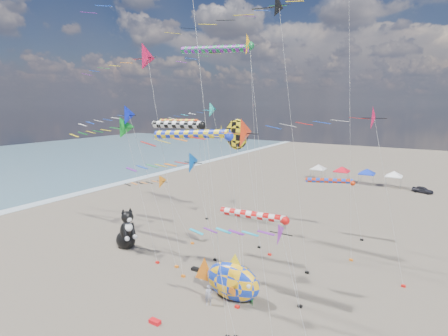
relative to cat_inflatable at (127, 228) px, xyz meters
name	(u,v)px	position (x,y,z in m)	size (l,w,h in m)	color
delta_kite_0	(351,121)	(22.39, 6.69, 12.33)	(14.35, 2.41, 16.29)	#C0113F
delta_kite_1	(164,184)	(1.49, 4.78, 4.34)	(9.39, 1.83, 8.06)	orange
delta_kite_2	(260,14)	(14.07, 4.68, 22.07)	(15.94, 2.47, 26.09)	black
delta_kite_3	(258,237)	(20.38, -8.31, 5.86)	(9.17, 1.62, 9.55)	purple
delta_kite_4	(173,169)	(13.07, -7.32, 9.24)	(10.75, 1.76, 12.96)	#0651B8
delta_kite_5	(204,112)	(3.69, 10.33, 12.85)	(10.97, 1.99, 16.63)	#1FC3B9
delta_kite_7	(117,129)	(0.70, -1.22, 11.24)	(12.77, 2.41, 15.18)	#109626
delta_kite_8	(141,59)	(5.36, -2.15, 17.91)	(12.69, 2.67, 21.94)	#CE1243
delta_kite_9	(243,46)	(11.25, 6.62, 19.68)	(11.69, 2.41, 23.63)	#FFAA15
delta_kite_10	(221,136)	(16.43, -6.13, 11.66)	(11.68, 2.15, 15.53)	red
delta_kite_11	(133,117)	(2.73, -0.93, 12.49)	(11.49, 2.18, 16.33)	#0C1FCA
windsock_0	(194,135)	(11.42, -2.37, 11.21)	(9.34, 0.76, 14.11)	#152ED4
windsock_1	(181,125)	(6.18, 2.44, 11.63)	(7.92, 0.82, 14.56)	black
windsock_2	(332,181)	(18.61, 16.25, 4.43)	(7.35, 0.63, 7.26)	red
windsock_3	(256,216)	(16.86, -1.25, 4.61)	(7.55, 0.69, 7.45)	red
windsock_4	(180,122)	(-2.31, 13.08, 11.29)	(8.34, 0.72, 14.18)	#E93F13
windsock_5	(217,50)	(7.33, 7.81, 19.79)	(10.81, 0.85, 22.74)	#177E40
angelfish_kite	(235,135)	(14.19, -0.28, 11.14)	(3.74, 3.02, 15.02)	yellow
cat_inflatable	(127,228)	(0.00, 0.00, 0.00)	(3.63, 1.81, 4.90)	black
fish_inflatable	(232,281)	(15.53, -2.97, -0.85)	(6.58, 2.13, 4.20)	#1334BA
person_adult	(209,295)	(14.38, -4.79, -1.58)	(0.63, 0.41, 1.73)	#8F8E9E
child_green	(251,299)	(17.39, -3.01, -1.94)	(0.49, 0.38, 1.01)	#238634
child_blue	(225,292)	(15.02, -3.23, -1.90)	(0.64, 0.27, 1.10)	#243C9D
kite_bag_1	(155,322)	(12.29, -8.97, -2.30)	(0.90, 0.44, 0.30)	red
kite_bag_2	(196,269)	(9.97, -0.49, -2.30)	(0.90, 0.44, 0.30)	black
tent_row	(354,168)	(15.30, 48.35, 0.70)	(19.20, 4.20, 3.80)	silver
parked_car	(423,190)	(27.95, 46.35, -1.84)	(1.44, 3.57, 1.22)	#26262D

